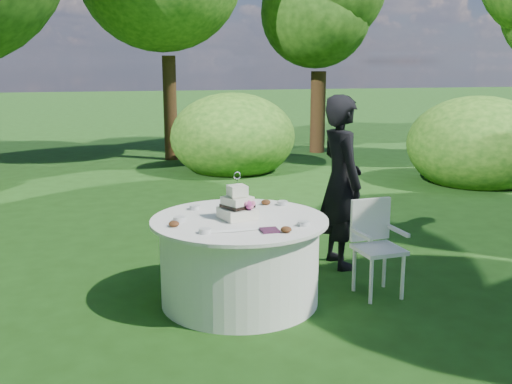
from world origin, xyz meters
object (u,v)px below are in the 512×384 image
cake (238,206)px  napkins (270,230)px  table (240,260)px  guest (341,182)px  chair (375,239)px

cake → napkins: bearing=-70.0°
table → cake: size_ratio=3.75×
guest → chair: (0.02, -0.81, -0.38)m
napkins → cake: 0.49m
cake → chair: size_ratio=0.47×
cake → chair: (1.27, -0.10, -0.37)m
guest → cake: bearing=116.8°
chair → cake: bearing=175.7°
napkins → cake: size_ratio=0.34×
table → napkins: bearing=-71.5°
napkins → chair: size_ratio=0.16×
napkins → chair: chair is taller
table → chair: 1.27m
napkins → cake: cake is taller
napkins → table: (-0.15, 0.45, -0.39)m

